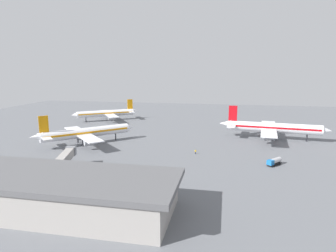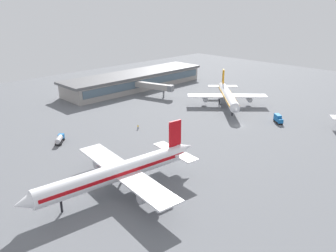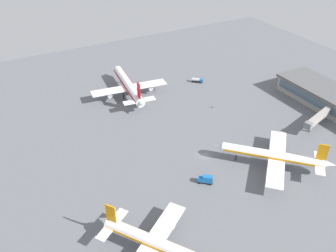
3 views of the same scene
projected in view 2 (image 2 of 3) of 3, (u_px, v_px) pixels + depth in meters
The scene contains 8 objects.
ground at pixel (239, 126), 133.41m from camera, with size 288.00×288.00×0.00m, color slate.
terminal_building at pixel (136, 80), 191.56m from camera, with size 87.77×20.93×8.69m.
airplane_taxiing at pixel (118, 172), 85.39m from camera, with size 50.32×40.60×15.31m.
airplane_distant at pixel (228, 96), 156.96m from camera, with size 36.73×36.25×14.14m.
catering_truck at pixel (278, 119), 136.30m from camera, with size 5.04×5.52×3.30m.
fuel_truck at pixel (60, 139), 116.89m from camera, with size 5.61×5.97×2.50m.
ground_crew_worker at pixel (138, 127), 129.87m from camera, with size 0.58×0.38×1.67m.
jet_bridge at pixel (154, 86), 174.57m from camera, with size 9.13×22.97×6.74m.
Camera 2 is at (108.18, 69.14, 45.88)m, focal length 36.04 mm.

